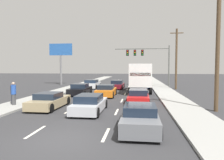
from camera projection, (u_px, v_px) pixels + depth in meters
ground_plane at (118, 87)px, 33.76m from camera, size 140.00×140.00×0.00m
sidewalk_right at (163, 90)px, 28.01m from camera, size 2.60×80.00×0.14m
sidewalk_left at (68, 89)px, 29.59m from camera, size 2.60×80.00×0.14m
lane_markings at (115, 89)px, 29.69m from camera, size 3.54×52.00×0.01m
car_white at (92, 84)px, 31.30m from camera, size 2.01×4.19×1.27m
car_black at (80, 90)px, 23.71m from camera, size 1.97×4.25×1.26m
car_tan at (49, 101)px, 15.97m from camera, size 1.97×4.45×1.19m
car_maroon at (117, 85)px, 30.68m from camera, size 1.96×4.38×1.24m
car_orange at (106, 91)px, 22.48m from camera, size 1.93×4.08×1.26m
car_silver at (90, 104)px, 14.47m from camera, size 1.91×4.33×1.23m
box_truck at (140, 76)px, 26.08m from camera, size 2.73×8.07×3.48m
car_red at (138, 97)px, 18.13m from camera, size 1.86×4.62×1.23m
car_gray at (140, 118)px, 10.55m from camera, size 1.90×4.56×1.24m
traffic_signal_mast at (144, 55)px, 34.41m from camera, size 8.88×0.69×6.62m
utility_pole_near at (218, 43)px, 14.50m from camera, size 1.80×0.28×9.29m
utility_pole_mid at (176, 58)px, 29.55m from camera, size 1.80×0.28×8.47m
roadside_billboard at (61, 55)px, 37.64m from camera, size 4.16×0.36×7.32m
pedestrian_near_corner at (14, 93)px, 16.54m from camera, size 0.38×0.38×1.79m
pedestrian_mid_block at (13, 93)px, 17.16m from camera, size 0.38×0.38×1.70m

